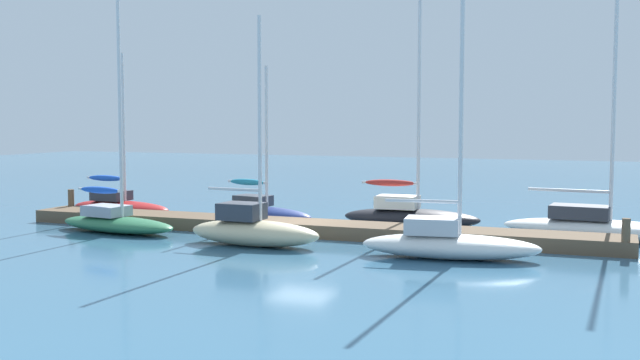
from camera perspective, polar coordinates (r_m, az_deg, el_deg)
The scene contains 12 objects.
ground_plane at distance 30.49m, azimuth -1.38°, elevation -4.03°, with size 120.00×120.00×0.00m, color #386684.
dock_pier at distance 30.46m, azimuth -1.38°, elevation -3.54°, with size 24.65×2.03×0.52m, color brown.
dock_piling_near_end at distance 37.34m, azimuth -17.97°, elevation -1.66°, with size 0.28×0.28×1.30m, color brown.
dock_piling_far_end at distance 27.21m, azimuth 21.74°, elevation -4.02°, with size 0.28×0.28×1.30m, color brown.
sailboat_0 at distance 37.53m, azimuth -14.68°, elevation -1.76°, with size 5.52×2.14×7.60m.
sailboat_1 at distance 31.94m, azimuth -14.94°, elevation -2.85°, with size 5.81×2.53×9.29m.
sailboat_2 at distance 33.92m, azimuth -4.41°, elevation -2.27°, with size 5.23×2.41×6.84m.
sailboat_3 at distance 27.74m, azimuth -5.01°, elevation -3.63°, with size 5.09×1.84×8.17m.
sailboat_4 at distance 32.40m, azimuth 6.62°, elevation -2.50°, with size 5.85×2.11×9.44m.
sailboat_5 at distance 25.47m, azimuth 9.49°, elevation -4.55°, with size 5.99×2.55×8.91m.
sailboat_6 at distance 30.90m, azimuth 19.90°, elevation -3.14°, with size 7.39×2.55×11.32m.
mooring_buoy_yellow at distance 38.68m, azimuth -4.53°, elevation -1.63°, with size 0.77×0.77×0.77m, color yellow.
Camera 1 is at (11.68, -27.79, 4.57)m, focal length 43.13 mm.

